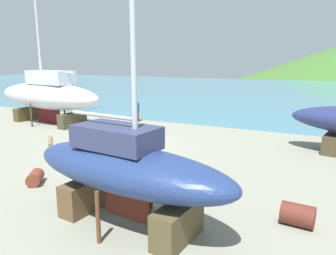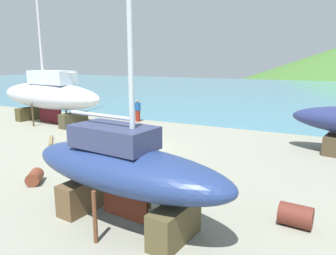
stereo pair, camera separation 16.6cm
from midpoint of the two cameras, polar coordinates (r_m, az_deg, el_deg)
ground_plane at (r=14.04m, az=-19.04°, el=-8.69°), size 51.81×51.81×0.00m
sea_water at (r=54.12m, az=16.14°, el=6.41°), size 171.82×61.99×0.01m
sailboat_far_slipway at (r=26.06m, az=-20.96°, el=5.57°), size 10.81×3.86×18.79m
sailboat_mid_port at (r=9.36m, az=-8.09°, el=-7.41°), size 7.10×2.91×9.95m
worker at (r=25.37m, az=-5.87°, el=3.07°), size 0.48×0.32×1.74m
barrel_blue_faded at (r=10.41m, az=21.81°, el=-14.34°), size 0.98×0.73×0.66m
barrel_tipped_right at (r=18.36m, az=-9.74°, el=-2.04°), size 0.86×0.86×0.81m
barrel_ochre at (r=13.74m, az=-23.05°, el=-8.28°), size 0.92×1.00×0.53m
timber_plank_far at (r=20.39m, az=-20.63°, el=-2.22°), size 1.76×1.72×0.14m
timber_short_cross at (r=15.75m, az=-4.39°, el=-5.59°), size 2.43×0.93×0.11m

